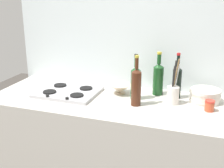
# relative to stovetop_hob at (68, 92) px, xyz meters

# --- Properties ---
(counter_block) EXTENTS (1.80, 0.70, 0.90)m
(counter_block) POSITION_rel_stovetop_hob_xyz_m (0.36, -0.01, -0.46)
(counter_block) COLOR beige
(counter_block) RESTS_ON ground
(backsplash_panel) EXTENTS (1.90, 0.06, 2.40)m
(backsplash_panel) POSITION_rel_stovetop_hob_xyz_m (0.36, 0.37, 0.29)
(backsplash_panel) COLOR silver
(backsplash_panel) RESTS_ON ground
(stovetop_hob) EXTENTS (0.45, 0.37, 0.04)m
(stovetop_hob) POSITION_rel_stovetop_hob_xyz_m (0.00, 0.00, 0.00)
(stovetop_hob) COLOR #B2B2B7
(stovetop_hob) RESTS_ON counter_block
(plate_stack) EXTENTS (0.22, 0.22, 0.09)m
(plate_stack) POSITION_rel_stovetop_hob_xyz_m (1.00, 0.17, 0.03)
(plate_stack) COLOR silver
(plate_stack) RESTS_ON counter_block
(wine_bottle_leftmost) EXTENTS (0.07, 0.07, 0.35)m
(wine_bottle_leftmost) POSITION_rel_stovetop_hob_xyz_m (0.55, -0.05, 0.12)
(wine_bottle_leftmost) COLOR #472314
(wine_bottle_leftmost) RESTS_ON counter_block
(wine_bottle_mid_left) EXTENTS (0.08, 0.08, 0.33)m
(wine_bottle_mid_left) POSITION_rel_stovetop_hob_xyz_m (0.65, 0.21, 0.12)
(wine_bottle_mid_left) COLOR #19471E
(wine_bottle_mid_left) RESTS_ON counter_block
(wine_bottle_mid_right) EXTENTS (0.07, 0.07, 0.33)m
(wine_bottle_mid_right) POSITION_rel_stovetop_hob_xyz_m (0.51, 0.06, 0.11)
(wine_bottle_mid_right) COLOR #19471E
(wine_bottle_mid_right) RESTS_ON counter_block
(wine_bottle_rightmost) EXTENTS (0.07, 0.07, 0.34)m
(wine_bottle_rightmost) POSITION_rel_stovetop_hob_xyz_m (0.79, 0.18, 0.11)
(wine_bottle_rightmost) COLOR black
(wine_bottle_rightmost) RESTS_ON counter_block
(mixing_bowl) EXTENTS (0.18, 0.18, 0.07)m
(mixing_bowl) POSITION_rel_stovetop_hob_xyz_m (0.38, 0.13, 0.03)
(mixing_bowl) COLOR beige
(mixing_bowl) RESTS_ON counter_block
(utensil_crock) EXTENTS (0.09, 0.09, 0.32)m
(utensil_crock) POSITION_rel_stovetop_hob_xyz_m (0.79, 0.06, 0.06)
(utensil_crock) COLOR silver
(utensil_crock) RESTS_ON counter_block
(condiment_jar_front) EXTENTS (0.06, 0.06, 0.07)m
(condiment_jar_front) POSITION_rel_stovetop_hob_xyz_m (1.04, 0.00, 0.02)
(condiment_jar_front) COLOR #C64C2D
(condiment_jar_front) RESTS_ON counter_block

